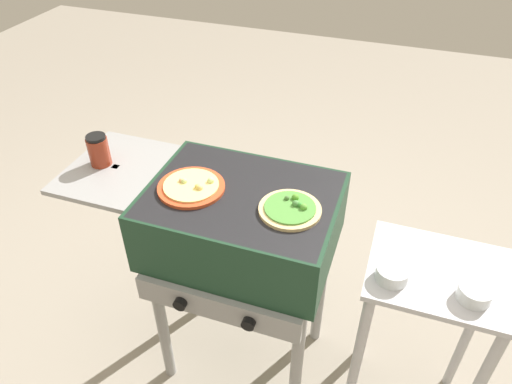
# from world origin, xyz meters

# --- Properties ---
(ground_plane) EXTENTS (8.00, 8.00, 0.00)m
(ground_plane) POSITION_xyz_m (0.00, 0.00, 0.00)
(ground_plane) COLOR gray
(grill) EXTENTS (0.96, 0.53, 0.90)m
(grill) POSITION_xyz_m (-0.01, -0.00, 0.76)
(grill) COLOR #193823
(grill) RESTS_ON ground_plane
(pizza_cheese) EXTENTS (0.23, 0.23, 0.03)m
(pizza_cheese) POSITION_xyz_m (-0.17, -0.03, 0.91)
(pizza_cheese) COLOR #C64723
(pizza_cheese) RESTS_ON grill
(pizza_veggie) EXTENTS (0.20, 0.20, 0.03)m
(pizza_veggie) POSITION_xyz_m (0.18, -0.03, 0.91)
(pizza_veggie) COLOR #E0C17F
(pizza_veggie) RESTS_ON grill
(sauce_jar) EXTENTS (0.07, 0.07, 0.12)m
(sauce_jar) POSITION_xyz_m (-0.54, -0.00, 0.96)
(sauce_jar) COLOR maroon
(sauce_jar) RESTS_ON grill
(prep_table) EXTENTS (0.44, 0.36, 0.76)m
(prep_table) POSITION_xyz_m (0.66, 0.00, 0.54)
(prep_table) COLOR #B2B2B7
(prep_table) RESTS_ON ground_plane
(topping_bowl_near) EXTENTS (0.10, 0.10, 0.04)m
(topping_bowl_near) POSITION_xyz_m (0.75, -0.08, 0.78)
(topping_bowl_near) COLOR silver
(topping_bowl_near) RESTS_ON prep_table
(topping_bowl_far) EXTENTS (0.10, 0.10, 0.04)m
(topping_bowl_far) POSITION_xyz_m (0.52, -0.08, 0.78)
(topping_bowl_far) COLOR silver
(topping_bowl_far) RESTS_ON prep_table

